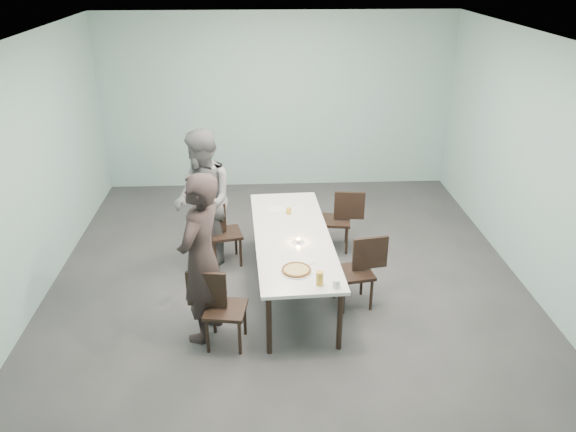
{
  "coord_description": "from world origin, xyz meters",
  "views": [
    {
      "loc": [
        -0.31,
        -6.03,
        3.83
      ],
      "look_at": [
        0.0,
        -0.02,
        1.0
      ],
      "focal_mm": 35.0,
      "sensor_mm": 36.0,
      "label": 1
    }
  ],
  "objects_px": {
    "table": "(292,240)",
    "beer_glass": "(320,278)",
    "chair_near_left": "(218,304)",
    "diner_far": "(203,200)",
    "chair_near_right": "(361,267)",
    "diner_near": "(201,259)",
    "chair_far_left": "(219,229)",
    "pizza": "(296,270)",
    "side_plate": "(306,261)",
    "tealight": "(298,241)",
    "chair_far_right": "(341,216)",
    "amber_tumbler": "(289,211)",
    "water_tumbler": "(336,283)"
  },
  "relations": [
    {
      "from": "table",
      "to": "beer_glass",
      "type": "bearing_deg",
      "value": -79.23
    },
    {
      "from": "chair_near_left",
      "to": "diner_far",
      "type": "relative_size",
      "value": 0.47
    },
    {
      "from": "chair_near_right",
      "to": "diner_far",
      "type": "distance_m",
      "value": 2.23
    },
    {
      "from": "diner_far",
      "to": "beer_glass",
      "type": "xyz_separation_m",
      "value": [
        1.33,
        -1.85,
        -0.1
      ]
    },
    {
      "from": "diner_near",
      "to": "beer_glass",
      "type": "xyz_separation_m",
      "value": [
        1.22,
        -0.26,
        -0.12
      ]
    },
    {
      "from": "table",
      "to": "chair_far_left",
      "type": "relative_size",
      "value": 3.03
    },
    {
      "from": "chair_far_left",
      "to": "pizza",
      "type": "height_order",
      "value": "chair_far_left"
    },
    {
      "from": "side_plate",
      "to": "tealight",
      "type": "bearing_deg",
      "value": 96.88
    },
    {
      "from": "chair_far_left",
      "to": "pizza",
      "type": "bearing_deg",
      "value": -71.36
    },
    {
      "from": "chair_far_right",
      "to": "chair_near_left",
      "type": "bearing_deg",
      "value": 60.24
    },
    {
      "from": "chair_near_right",
      "to": "chair_far_right",
      "type": "bearing_deg",
      "value": -98.01
    },
    {
      "from": "pizza",
      "to": "beer_glass",
      "type": "distance_m",
      "value": 0.36
    },
    {
      "from": "amber_tumbler",
      "to": "chair_far_left",
      "type": "bearing_deg",
      "value": 174.97
    },
    {
      "from": "table",
      "to": "amber_tumbler",
      "type": "distance_m",
      "value": 0.63
    },
    {
      "from": "tealight",
      "to": "amber_tumbler",
      "type": "height_order",
      "value": "amber_tumbler"
    },
    {
      "from": "chair_near_right",
      "to": "amber_tumbler",
      "type": "xyz_separation_m",
      "value": [
        -0.79,
        0.98,
        0.29
      ]
    },
    {
      "from": "tealight",
      "to": "table",
      "type": "bearing_deg",
      "value": 109.0
    },
    {
      "from": "table",
      "to": "water_tumbler",
      "type": "xyz_separation_m",
      "value": [
        0.38,
        -1.18,
        0.1
      ]
    },
    {
      "from": "table",
      "to": "chair_far_right",
      "type": "height_order",
      "value": "chair_far_right"
    },
    {
      "from": "diner_far",
      "to": "diner_near",
      "type": "bearing_deg",
      "value": -17.41
    },
    {
      "from": "diner_far",
      "to": "chair_far_right",
      "type": "bearing_deg",
      "value": 77.66
    },
    {
      "from": "chair_near_right",
      "to": "pizza",
      "type": "distance_m",
      "value": 0.96
    },
    {
      "from": "pizza",
      "to": "amber_tumbler",
      "type": "bearing_deg",
      "value": 90.09
    },
    {
      "from": "diner_near",
      "to": "side_plate",
      "type": "xyz_separation_m",
      "value": [
        1.12,
        0.22,
        -0.19
      ]
    },
    {
      "from": "amber_tumbler",
      "to": "side_plate",
      "type": "bearing_deg",
      "value": -84.28
    },
    {
      "from": "water_tumbler",
      "to": "side_plate",
      "type": "bearing_deg",
      "value": 115.99
    },
    {
      "from": "beer_glass",
      "to": "tealight",
      "type": "height_order",
      "value": "beer_glass"
    },
    {
      "from": "pizza",
      "to": "tealight",
      "type": "relative_size",
      "value": 6.07
    },
    {
      "from": "chair_far_right",
      "to": "amber_tumbler",
      "type": "height_order",
      "value": "chair_far_right"
    },
    {
      "from": "pizza",
      "to": "water_tumbler",
      "type": "relative_size",
      "value": 3.78
    },
    {
      "from": "diner_far",
      "to": "water_tumbler",
      "type": "height_order",
      "value": "diner_far"
    },
    {
      "from": "chair_near_left",
      "to": "side_plate",
      "type": "distance_m",
      "value": 1.07
    },
    {
      "from": "diner_near",
      "to": "pizza",
      "type": "relative_size",
      "value": 5.57
    },
    {
      "from": "chair_far_left",
      "to": "water_tumbler",
      "type": "relative_size",
      "value": 9.67
    },
    {
      "from": "chair_near_right",
      "to": "pizza",
      "type": "bearing_deg",
      "value": 22.15
    },
    {
      "from": "diner_far",
      "to": "pizza",
      "type": "relative_size",
      "value": 5.43
    },
    {
      "from": "chair_near_right",
      "to": "pizza",
      "type": "relative_size",
      "value": 2.56
    },
    {
      "from": "table",
      "to": "chair_far_right",
      "type": "xyz_separation_m",
      "value": [
        0.74,
        1.03,
        -0.19
      ]
    },
    {
      "from": "chair_far_left",
      "to": "diner_far",
      "type": "distance_m",
      "value": 0.46
    },
    {
      "from": "chair_near_left",
      "to": "pizza",
      "type": "bearing_deg",
      "value": 21.13
    },
    {
      "from": "diner_far",
      "to": "side_plate",
      "type": "bearing_deg",
      "value": 20.49
    },
    {
      "from": "water_tumbler",
      "to": "diner_far",
      "type": "bearing_deg",
      "value": 128.08
    },
    {
      "from": "chair_far_right",
      "to": "tealight",
      "type": "relative_size",
      "value": 15.54
    },
    {
      "from": "chair_near_right",
      "to": "diner_near",
      "type": "bearing_deg",
      "value": 6.19
    },
    {
      "from": "chair_far_left",
      "to": "side_plate",
      "type": "distance_m",
      "value": 1.72
    },
    {
      "from": "chair_far_right",
      "to": "diner_far",
      "type": "bearing_deg",
      "value": 16.87
    },
    {
      "from": "chair_near_left",
      "to": "side_plate",
      "type": "relative_size",
      "value": 4.83
    },
    {
      "from": "chair_near_left",
      "to": "pizza",
      "type": "distance_m",
      "value": 0.9
    },
    {
      "from": "chair_near_right",
      "to": "diner_far",
      "type": "xyz_separation_m",
      "value": [
        -1.9,
        1.09,
        0.42
      ]
    },
    {
      "from": "chair_near_right",
      "to": "chair_far_right",
      "type": "xyz_separation_m",
      "value": [
        -0.04,
        1.39,
        0.0
      ]
    }
  ]
}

